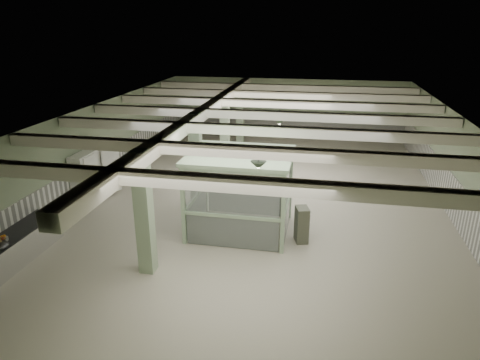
# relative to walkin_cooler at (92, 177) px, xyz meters

# --- Properties ---
(floor) EXTENTS (20.00, 20.00, 0.00)m
(floor) POSITION_rel_walkin_cooler_xyz_m (6.62, 1.54, -0.98)
(floor) COLOR beige
(floor) RESTS_ON ground
(ceiling) EXTENTS (14.00, 20.00, 0.02)m
(ceiling) POSITION_rel_walkin_cooler_xyz_m (6.62, 1.54, 2.62)
(ceiling) COLOR beige
(ceiling) RESTS_ON wall_back
(wall_back) EXTENTS (14.00, 0.02, 3.60)m
(wall_back) POSITION_rel_walkin_cooler_xyz_m (6.62, 11.54, 0.82)
(wall_back) COLOR #A5B692
(wall_back) RESTS_ON floor
(wall_front) EXTENTS (14.00, 0.02, 3.60)m
(wall_front) POSITION_rel_walkin_cooler_xyz_m (6.62, -8.46, 0.82)
(wall_front) COLOR #A5B692
(wall_front) RESTS_ON floor
(wall_left) EXTENTS (0.02, 20.00, 3.60)m
(wall_left) POSITION_rel_walkin_cooler_xyz_m (-0.38, 1.54, 0.82)
(wall_left) COLOR #A5B692
(wall_left) RESTS_ON floor
(wall_right) EXTENTS (0.02, 20.00, 3.60)m
(wall_right) POSITION_rel_walkin_cooler_xyz_m (13.62, 1.54, 0.82)
(wall_right) COLOR #A5B692
(wall_right) RESTS_ON floor
(wainscot_left) EXTENTS (0.05, 19.90, 1.50)m
(wainscot_left) POSITION_rel_walkin_cooler_xyz_m (-0.35, 1.54, -0.23)
(wainscot_left) COLOR white
(wainscot_left) RESTS_ON floor
(wainscot_right) EXTENTS (0.05, 19.90, 1.50)m
(wainscot_right) POSITION_rel_walkin_cooler_xyz_m (13.60, 1.54, -0.23)
(wainscot_right) COLOR white
(wainscot_right) RESTS_ON floor
(wainscot_back) EXTENTS (13.90, 0.05, 1.50)m
(wainscot_back) POSITION_rel_walkin_cooler_xyz_m (6.62, 11.51, -0.23)
(wainscot_back) COLOR white
(wainscot_back) RESTS_ON floor
(girder) EXTENTS (0.45, 19.90, 0.40)m
(girder) POSITION_rel_walkin_cooler_xyz_m (4.12, 1.54, 2.40)
(girder) COLOR white
(girder) RESTS_ON ceiling
(beam_a) EXTENTS (13.90, 0.35, 0.32)m
(beam_a) POSITION_rel_walkin_cooler_xyz_m (6.62, -5.96, 2.44)
(beam_a) COLOR white
(beam_a) RESTS_ON ceiling
(beam_b) EXTENTS (13.90, 0.35, 0.32)m
(beam_b) POSITION_rel_walkin_cooler_xyz_m (6.62, -3.46, 2.44)
(beam_b) COLOR white
(beam_b) RESTS_ON ceiling
(beam_c) EXTENTS (13.90, 0.35, 0.32)m
(beam_c) POSITION_rel_walkin_cooler_xyz_m (6.62, -0.96, 2.44)
(beam_c) COLOR white
(beam_c) RESTS_ON ceiling
(beam_d) EXTENTS (13.90, 0.35, 0.32)m
(beam_d) POSITION_rel_walkin_cooler_xyz_m (6.62, 1.54, 2.44)
(beam_d) COLOR white
(beam_d) RESTS_ON ceiling
(beam_e) EXTENTS (13.90, 0.35, 0.32)m
(beam_e) POSITION_rel_walkin_cooler_xyz_m (6.62, 4.04, 2.44)
(beam_e) COLOR white
(beam_e) RESTS_ON ceiling
(beam_f) EXTENTS (13.90, 0.35, 0.32)m
(beam_f) POSITION_rel_walkin_cooler_xyz_m (6.62, 6.54, 2.44)
(beam_f) COLOR white
(beam_f) RESTS_ON ceiling
(beam_g) EXTENTS (13.90, 0.35, 0.32)m
(beam_g) POSITION_rel_walkin_cooler_xyz_m (6.62, 9.04, 2.44)
(beam_g) COLOR white
(beam_g) RESTS_ON ceiling
(column_a) EXTENTS (0.42, 0.42, 3.60)m
(column_a) POSITION_rel_walkin_cooler_xyz_m (4.12, -4.46, 0.82)
(column_a) COLOR #9DB693
(column_a) RESTS_ON floor
(column_b) EXTENTS (0.42, 0.42, 3.60)m
(column_b) POSITION_rel_walkin_cooler_xyz_m (4.12, 0.54, 0.82)
(column_b) COLOR #9DB693
(column_b) RESTS_ON floor
(column_c) EXTENTS (0.42, 0.42, 3.60)m
(column_c) POSITION_rel_walkin_cooler_xyz_m (4.12, 5.54, 0.82)
(column_c) COLOR #9DB693
(column_c) RESTS_ON floor
(column_d) EXTENTS (0.42, 0.42, 3.60)m
(column_d) POSITION_rel_walkin_cooler_xyz_m (4.12, 9.54, 0.82)
(column_d) COLOR #9DB693
(column_d) RESTS_ON floor
(pendant_front) EXTENTS (0.44, 0.44, 0.22)m
(pendant_front) POSITION_rel_walkin_cooler_xyz_m (7.12, -3.46, 2.07)
(pendant_front) COLOR #334232
(pendant_front) RESTS_ON ceiling
(pendant_mid) EXTENTS (0.44, 0.44, 0.22)m
(pendant_mid) POSITION_rel_walkin_cooler_xyz_m (7.12, 2.04, 2.07)
(pendant_mid) COLOR #334232
(pendant_mid) RESTS_ON ceiling
(pendant_back) EXTENTS (0.44, 0.44, 0.22)m
(pendant_back) POSITION_rel_walkin_cooler_xyz_m (7.12, 7.04, 2.07)
(pendant_back) COLOR #334232
(pendant_back) RESTS_ON ceiling
(orange_bowl) EXTENTS (0.31, 0.31, 0.10)m
(orange_bowl) POSITION_rel_walkin_cooler_xyz_m (0.11, -5.16, -0.04)
(orange_bowl) COLOR #B2B2B7
(orange_bowl) RESTS_ON prep_counter
(walkin_cooler) EXTENTS (0.89, 2.15, 1.97)m
(walkin_cooler) POSITION_rel_walkin_cooler_xyz_m (0.00, 0.00, 0.00)
(walkin_cooler) COLOR white
(walkin_cooler) RESTS_ON floor
(guard_booth) EXTENTS (3.40, 2.88, 2.73)m
(guard_booth) POSITION_rel_walkin_cooler_xyz_m (6.23, -1.43, 0.85)
(guard_booth) COLOR #A2C19A
(guard_booth) RESTS_ON floor
(filing_cabinet) EXTENTS (0.52, 0.63, 1.18)m
(filing_cabinet) POSITION_rel_walkin_cooler_xyz_m (8.33, -1.86, -0.39)
(filing_cabinet) COLOR #5A5E4F
(filing_cabinet) RESTS_ON floor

